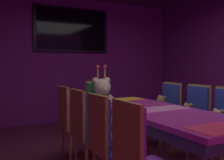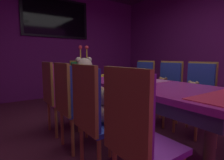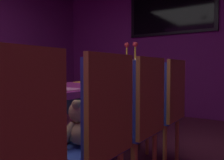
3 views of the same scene
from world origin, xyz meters
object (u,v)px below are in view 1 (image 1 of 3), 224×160
(chair_left_3, at_px, (69,116))
(chair_right_3, at_px, (168,107))
(chair_left_0, at_px, (135,152))
(chair_right_2, at_px, (195,112))
(chair_left_1, at_px, (105,136))
(teddy_right_2, at_px, (187,115))
(banquet_table, at_px, (158,117))
(wall_tv, at_px, (72,30))
(chair_left_2, at_px, (84,124))
(king_teddy_bear, at_px, (102,97))
(teddy_left_3, at_px, (79,116))
(teddy_right_1, at_px, (217,122))
(teddy_right_3, at_px, (161,107))
(throne_chair, at_px, (98,103))
(teddy_left_1, at_px, (118,134))
(teddy_left_2, at_px, (96,123))

(chair_left_3, bearing_deg, chair_right_3, -0.69)
(chair_left_0, height_order, chair_right_2, same)
(chair_right_2, bearing_deg, chair_left_3, -19.45)
(chair_left_1, distance_m, teddy_right_2, 1.59)
(banquet_table, relative_size, wall_tv, 1.36)
(chair_left_2, height_order, king_teddy_bear, king_teddy_bear)
(teddy_left_3, bearing_deg, chair_left_3, -180.00)
(chair_left_3, relative_size, teddy_right_1, 3.41)
(teddy_right_3, bearing_deg, wall_tv, -73.63)
(chair_left_1, bearing_deg, teddy_right_1, 0.04)
(throne_chair, bearing_deg, king_teddy_bear, -0.00)
(chair_left_0, relative_size, teddy_right_2, 3.32)
(chair_left_0, height_order, teddy_right_1, chair_left_0)
(chair_right_3, bearing_deg, teddy_right_1, 82.81)
(chair_left_1, height_order, teddy_right_3, chair_left_1)
(chair_left_3, distance_m, teddy_right_3, 1.49)
(king_teddy_bear, bearing_deg, teddy_left_1, -20.56)
(teddy_left_1, distance_m, throne_chair, 2.07)
(chair_right_2, distance_m, wall_tv, 3.32)
(banquet_table, xyz_separation_m, king_teddy_bear, (-0.00, 1.53, 0.06))
(banquet_table, xyz_separation_m, chair_right_3, (0.82, 0.80, -0.06))
(teddy_left_2, distance_m, chair_right_3, 1.58)
(teddy_right_1, bearing_deg, king_teddy_bear, -68.95)
(chair_left_2, bearing_deg, chair_right_3, 17.48)
(teddy_right_2, bearing_deg, teddy_left_2, -2.00)
(teddy_left_3, height_order, chair_right_3, chair_right_3)
(chair_left_0, bearing_deg, chair_left_2, 90.26)
(teddy_right_2, bearing_deg, teddy_right_3, -88.73)
(chair_left_2, height_order, chair_right_2, same)
(chair_right_2, xyz_separation_m, chair_right_3, (-0.01, 0.56, 0.00))
(teddy_right_3, height_order, wall_tv, wall_tv)
(chair_left_1, relative_size, teddy_left_2, 3.16)
(chair_left_3, bearing_deg, throne_chair, 46.82)
(teddy_left_1, distance_m, wall_tv, 3.73)
(chair_left_2, distance_m, chair_right_2, 1.65)
(chair_left_2, distance_m, teddy_right_3, 1.58)
(banquet_table, bearing_deg, chair_left_0, -136.05)
(chair_left_1, bearing_deg, chair_left_2, 89.36)
(throne_chair, relative_size, king_teddy_bear, 1.21)
(banquet_table, bearing_deg, chair_left_1, -162.07)
(chair_left_0, height_order, chair_left_3, same)
(banquet_table, distance_m, teddy_right_1, 0.74)
(chair_left_3, height_order, teddy_right_3, chair_left_3)
(chair_right_2, height_order, teddy_right_3, chair_right_2)
(chair_left_2, relative_size, wall_tv, 0.58)
(teddy_left_2, distance_m, wall_tv, 3.25)
(teddy_left_1, relative_size, chair_left_3, 0.34)
(king_teddy_bear, bearing_deg, teddy_left_2, -28.31)
(teddy_right_1, distance_m, king_teddy_bear, 1.92)
(chair_left_3, distance_m, chair_right_2, 1.75)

